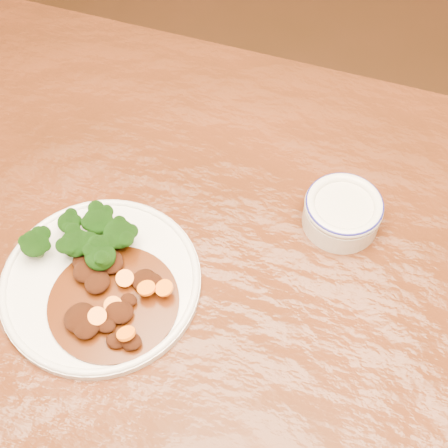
% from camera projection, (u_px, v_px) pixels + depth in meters
% --- Properties ---
extents(dining_table, '(1.51, 0.92, 0.75)m').
position_uv_depth(dining_table, '(245.00, 329.00, 0.85)').
color(dining_table, '#4E210D').
rests_on(dining_table, ground).
extents(dinner_plate, '(0.25, 0.25, 0.02)m').
position_uv_depth(dinner_plate, '(101.00, 282.00, 0.79)').
color(dinner_plate, silver).
rests_on(dinner_plate, dining_table).
extents(broccoli_florets, '(0.13, 0.10, 0.04)m').
position_uv_depth(broccoli_florets, '(87.00, 239.00, 0.79)').
color(broccoli_florets, '#678946').
rests_on(broccoli_florets, dinner_plate).
extents(mince_stew, '(0.16, 0.16, 0.03)m').
position_uv_depth(mince_stew, '(107.00, 300.00, 0.76)').
color(mince_stew, '#441C07').
rests_on(mince_stew, dinner_plate).
extents(dip_bowl, '(0.10, 0.10, 0.05)m').
position_uv_depth(dip_bowl, '(343.00, 211.00, 0.83)').
color(dip_bowl, silver).
rests_on(dip_bowl, dining_table).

